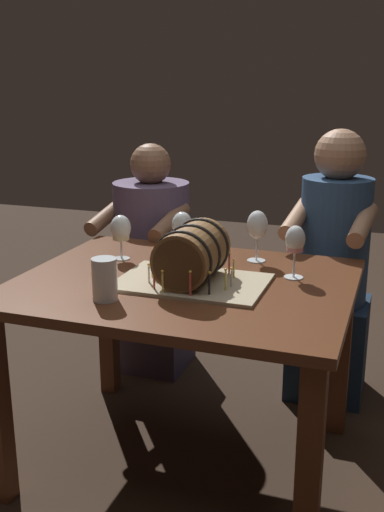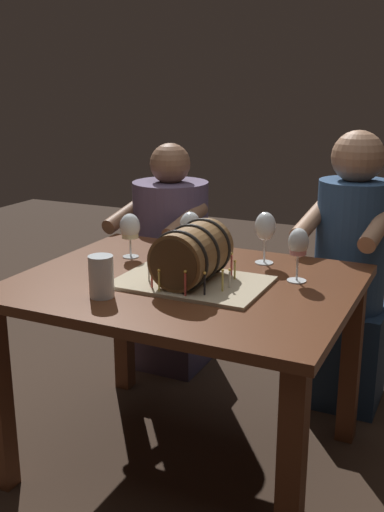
{
  "view_description": "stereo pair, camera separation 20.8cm",
  "coord_description": "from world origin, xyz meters",
  "px_view_note": "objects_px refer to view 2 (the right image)",
  "views": [
    {
      "loc": [
        0.7,
        -1.92,
        1.41
      ],
      "look_at": [
        0.04,
        -0.03,
        0.83
      ],
      "focal_mm": 43.13,
      "sensor_mm": 36.0,
      "label": 1
    },
    {
      "loc": [
        0.89,
        -1.84,
        1.41
      ],
      "look_at": [
        0.04,
        -0.03,
        0.83
      ],
      "focal_mm": 43.13,
      "sensor_mm": 36.0,
      "label": 2
    }
  ],
  "objects_px": {
    "dining_table": "(186,310)",
    "wine_glass_empty": "(265,228)",
    "wine_glass_red": "(190,227)",
    "beer_pint": "(101,278)",
    "wine_glass_rose": "(298,245)",
    "wine_glass_white": "(130,228)",
    "person_seated_left": "(171,265)",
    "barrel_cake": "(192,258)",
    "person_seated_right": "(348,286)"
  },
  "relations": [
    {
      "from": "dining_table",
      "to": "wine_glass_empty",
      "type": "bearing_deg",
      "value": 59.59
    },
    {
      "from": "wine_glass_red",
      "to": "beer_pint",
      "type": "relative_size",
      "value": 1.38
    },
    {
      "from": "wine_glass_rose",
      "to": "beer_pint",
      "type": "height_order",
      "value": "wine_glass_rose"
    },
    {
      "from": "dining_table",
      "to": "wine_glass_white",
      "type": "distance_m",
      "value": 0.43
    },
    {
      "from": "wine_glass_rose",
      "to": "dining_table",
      "type": "bearing_deg",
      "value": -156.99
    },
    {
      "from": "person_seated_left",
      "to": "dining_table",
      "type": "bearing_deg",
      "value": -59.15
    },
    {
      "from": "barrel_cake",
      "to": "wine_glass_empty",
      "type": "bearing_deg",
      "value": 67.25
    },
    {
      "from": "beer_pint",
      "to": "barrel_cake",
      "type": "bearing_deg",
      "value": 49.05
    },
    {
      "from": "dining_table",
      "to": "wine_glass_empty",
      "type": "xyz_separation_m",
      "value": [
        0.18,
        0.31,
        0.25
      ]
    },
    {
      "from": "barrel_cake",
      "to": "wine_glass_white",
      "type": "height_order",
      "value": "barrel_cake"
    },
    {
      "from": "barrel_cake",
      "to": "dining_table",
      "type": "bearing_deg",
      "value": 141.26
    },
    {
      "from": "wine_glass_red",
      "to": "person_seated_right",
      "type": "relative_size",
      "value": 0.16
    },
    {
      "from": "wine_glass_rose",
      "to": "person_seated_left",
      "type": "relative_size",
      "value": 0.17
    },
    {
      "from": "wine_glass_rose",
      "to": "beer_pint",
      "type": "relative_size",
      "value": 1.38
    },
    {
      "from": "wine_glass_empty",
      "to": "beer_pint",
      "type": "distance_m",
      "value": 0.69
    },
    {
      "from": "wine_glass_white",
      "to": "wine_glass_rose",
      "type": "bearing_deg",
      "value": -1.14
    },
    {
      "from": "wine_glass_red",
      "to": "person_seated_right",
      "type": "xyz_separation_m",
      "value": [
        0.53,
        0.48,
        -0.31
      ]
    },
    {
      "from": "wine_glass_red",
      "to": "beer_pint",
      "type": "height_order",
      "value": "wine_glass_red"
    },
    {
      "from": "wine_glass_rose",
      "to": "wine_glass_red",
      "type": "height_order",
      "value": "same"
    },
    {
      "from": "dining_table",
      "to": "person_seated_right",
      "type": "height_order",
      "value": "person_seated_right"
    },
    {
      "from": "wine_glass_rose",
      "to": "wine_glass_empty",
      "type": "height_order",
      "value": "wine_glass_empty"
    },
    {
      "from": "wine_glass_rose",
      "to": "wine_glass_red",
      "type": "distance_m",
      "value": 0.46
    },
    {
      "from": "dining_table",
      "to": "person_seated_left",
      "type": "height_order",
      "value": "person_seated_left"
    },
    {
      "from": "beer_pint",
      "to": "person_seated_left",
      "type": "xyz_separation_m",
      "value": [
        -0.26,
        1.0,
        -0.26
      ]
    },
    {
      "from": "wine_glass_empty",
      "to": "person_seated_right",
      "type": "distance_m",
      "value": 0.58
    },
    {
      "from": "wine_glass_red",
      "to": "wine_glass_empty",
      "type": "bearing_deg",
      "value": 14.79
    },
    {
      "from": "dining_table",
      "to": "person_seated_left",
      "type": "relative_size",
      "value": 1.04
    },
    {
      "from": "wine_glass_empty",
      "to": "person_seated_right",
      "type": "relative_size",
      "value": 0.16
    },
    {
      "from": "wine_glass_white",
      "to": "person_seated_left",
      "type": "relative_size",
      "value": 0.16
    },
    {
      "from": "wine_glass_white",
      "to": "person_seated_right",
      "type": "xyz_separation_m",
      "value": [
        0.75,
        0.56,
        -0.3
      ]
    },
    {
      "from": "wine_glass_red",
      "to": "person_seated_left",
      "type": "relative_size",
      "value": 0.17
    },
    {
      "from": "dining_table",
      "to": "person_seated_right",
      "type": "xyz_separation_m",
      "value": [
        0.43,
        0.72,
        -0.07
      ]
    },
    {
      "from": "person_seated_left",
      "to": "person_seated_right",
      "type": "height_order",
      "value": "person_seated_right"
    },
    {
      "from": "dining_table",
      "to": "wine_glass_empty",
      "type": "distance_m",
      "value": 0.44
    },
    {
      "from": "person_seated_right",
      "to": "wine_glass_empty",
      "type": "bearing_deg",
      "value": -121.14
    },
    {
      "from": "dining_table",
      "to": "beer_pint",
      "type": "bearing_deg",
      "value": -121.97
    },
    {
      "from": "wine_glass_red",
      "to": "wine_glass_empty",
      "type": "relative_size",
      "value": 0.95
    },
    {
      "from": "dining_table",
      "to": "wine_glass_white",
      "type": "height_order",
      "value": "wine_glass_white"
    },
    {
      "from": "barrel_cake",
      "to": "wine_glass_red",
      "type": "bearing_deg",
      "value": 116.58
    },
    {
      "from": "wine_glass_rose",
      "to": "person_seated_right",
      "type": "xyz_separation_m",
      "value": [
        0.07,
        0.57,
        -0.31
      ]
    },
    {
      "from": "barrel_cake",
      "to": "wine_glass_rose",
      "type": "relative_size",
      "value": 2.67
    },
    {
      "from": "wine_glass_rose",
      "to": "barrel_cake",
      "type": "bearing_deg",
      "value": -150.08
    },
    {
      "from": "barrel_cake",
      "to": "wine_glass_rose",
      "type": "height_order",
      "value": "barrel_cake"
    },
    {
      "from": "barrel_cake",
      "to": "wine_glass_red",
      "type": "height_order",
      "value": "barrel_cake"
    },
    {
      "from": "barrel_cake",
      "to": "wine_glass_empty",
      "type": "distance_m",
      "value": 0.37
    },
    {
      "from": "barrel_cake",
      "to": "wine_glass_empty",
      "type": "relative_size",
      "value": 2.55
    },
    {
      "from": "dining_table",
      "to": "barrel_cake",
      "type": "height_order",
      "value": "barrel_cake"
    },
    {
      "from": "wine_glass_white",
      "to": "wine_glass_red",
      "type": "bearing_deg",
      "value": 17.92
    },
    {
      "from": "wine_glass_white",
      "to": "person_seated_right",
      "type": "distance_m",
      "value": 0.98
    },
    {
      "from": "wine_glass_red",
      "to": "barrel_cake",
      "type": "bearing_deg",
      "value": -63.42
    }
  ]
}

